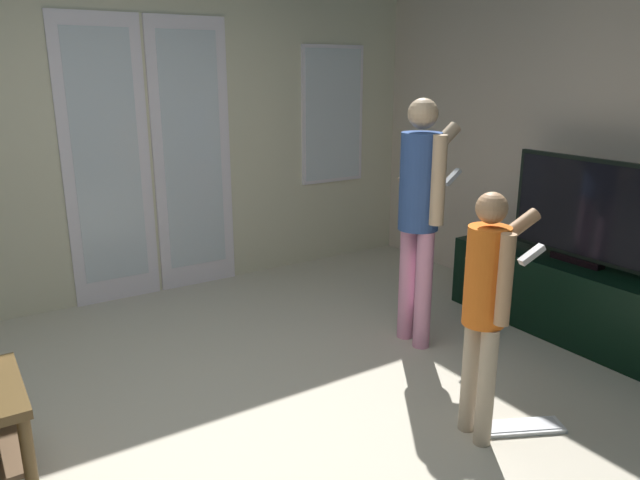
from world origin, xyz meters
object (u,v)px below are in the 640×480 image
Objects in this scene: tv_stand at (573,299)px; flat_screen_tv at (583,211)px; person_adult at (421,202)px; loose_keyboard at (518,427)px; person_child at (487,296)px.

flat_screen_tv reaches higher than tv_stand.
tv_stand is 0.59m from flat_screen_tv.
loose_keyboard is (-0.23, -1.03, -0.91)m from person_adult.
tv_stand is at bearing 19.05° from person_child.
person_child is (-1.38, -0.48, 0.47)m from tv_stand.
tv_stand is at bearing -27.09° from person_adult.
person_adult reaches higher than person_child.
person_child is at bearing 159.79° from loose_keyboard.
person_child is 2.63× the size of loose_keyboard.
tv_stand is 1.12× the size of person_adult.
flat_screen_tv is 2.18× the size of loose_keyboard.
person_adult is at bearing 64.91° from person_child.
person_adult is at bearing 77.24° from loose_keyboard.
tv_stand is 1.74× the size of flat_screen_tv.
tv_stand is 3.79× the size of loose_keyboard.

